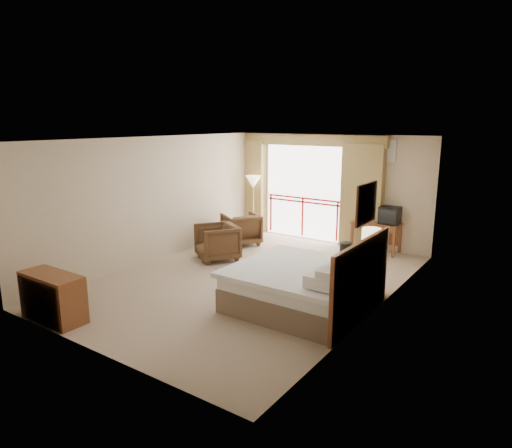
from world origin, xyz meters
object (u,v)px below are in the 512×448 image
Objects in this scene: bed at (305,286)px; floor_lamp at (253,184)px; dresser at (53,297)px; tv at (390,215)px; desk at (377,228)px; armchair_near at (217,259)px; table_lamp at (371,237)px; side_table at (232,234)px; armchair_far at (241,244)px; wastebasket at (346,250)px; nightstand at (368,279)px.

floor_lamp is (-3.55, 3.60, 1.00)m from bed.
dresser is at bearing -138.38° from bed.
bed is at bearing -106.00° from tv.
desk is at bearing 93.17° from bed.
desk is at bearing 77.75° from armchair_near.
table_lamp reaches higher than armchair_near.
side_table is at bearing 91.26° from dresser.
table_lamp reaches higher than armchair_far.
dresser reaches higher than desk.
table_lamp is 4.23m from armchair_far.
side_table is (-3.24, 2.22, -0.04)m from bed.
tv is at bearing 62.85° from dresser.
tv is 1.33× the size of wastebasket.
tv reaches higher than dresser.
nightstand is at bearing -70.84° from desk.
desk is 3.28× the size of wastebasket.
table_lamp is 0.55× the size of desk.
wastebasket is at bearing -147.05° from tv.
nightstand is at bearing 102.32° from armchair_far.
armchair_near is (-3.53, 0.10, -0.29)m from nightstand.
table_lamp is 0.37× the size of floor_lamp.
dresser is (-2.75, -6.53, -0.18)m from desk.
wastebasket is at bearing 124.30° from table_lamp.
bed is 3.88m from tv.
tv is (-0.56, 2.68, 0.62)m from nightstand.
table_lamp is 2.69m from tv.
wastebasket is 0.30× the size of dresser.
armchair_near is (-3.53, 0.05, -1.04)m from table_lamp.
wastebasket is 2.75m from side_table.
table_lamp is at bearing 88.04° from nightstand.
dresser is (-0.07, -3.89, 0.37)m from armchair_near.
desk is at bearing 29.00° from side_table.
tv is 0.28× the size of floor_lamp.
armchair_far is 1.73m from floor_lamp.
armchair_far is 0.50m from side_table.
armchair_near is at bearing 46.55° from armchair_far.
desk is at bearing 107.68° from table_lamp.
nightstand is 4.96m from floor_lamp.
dresser is (-2.96, -2.63, -0.01)m from bed.
nightstand is 5.23m from dresser.
nightstand is (0.64, 1.16, -0.09)m from bed.
desk reaches higher than side_table.
table_lamp reaches higher than side_table.
wastebasket is at bearing -114.34° from desk.
wastebasket is 3.21m from floor_lamp.
bed is 4.80× the size of tv.
tv is 3.67m from floor_lamp.
bed is 2.45× the size of armchair_near.
dresser reaches higher than armchair_near.
table_lamp is 3.68m from armchair_near.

